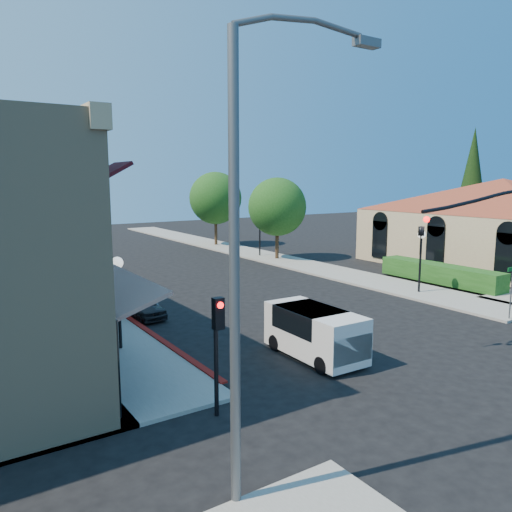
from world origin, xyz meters
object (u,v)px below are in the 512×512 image
lamppost_right_near (421,245)px  lamppost_left_near (118,279)px  parked_car_a (141,305)px  parked_car_c (93,262)px  street_tree_b (215,198)px  street_name_sign (512,284)px  street_tree_a (277,207)px  cobra_streetlight (250,240)px  signal_mast_arm (511,235)px  conifer_far (472,179)px  lamppost_right_far (260,224)px  parked_car_b (133,302)px  parked_car_d (88,261)px  white_van (315,330)px  secondary_signal (217,334)px  lamppost_left_far (43,240)px

lamppost_right_near → lamppost_left_near: bearing=180.0°
parked_car_a → parked_car_c: (1.36, 12.92, 0.13)m
street_tree_b → street_name_sign: street_tree_b is taller
parked_car_a → street_name_sign: bearing=-40.5°
street_tree_a → lamppost_left_near: size_ratio=1.82×
street_tree_b → parked_car_c: bearing=-152.6°
cobra_streetlight → signal_mast_arm: bearing=13.1°
conifer_far → cobra_streetlight: (-37.15, -20.00, -1.09)m
parked_car_a → signal_mast_arm: bearing=-46.0°
lamppost_left_near → parked_car_a: lamppost_left_near is taller
lamppost_right_far → street_name_sign: bearing=-92.6°
street_name_sign → parked_car_a: size_ratio=0.77×
parked_car_b → parked_car_c: size_ratio=0.68×
street_tree_b → parked_car_a: street_tree_b is taller
signal_mast_arm → lamppost_left_near: 15.82m
parked_car_d → white_van: bearing=-88.5°
secondary_signal → parked_car_d: bearing=82.6°
secondary_signal → parked_car_c: (3.16, 23.52, -1.64)m
white_van → parked_car_a: (-3.33, 8.55, -0.47)m
lamppost_right_far → white_van: (-11.37, -20.55, -1.71)m
lamppost_left_far → street_tree_b: bearing=30.0°
parked_car_d → parked_car_b: bearing=-99.4°
street_tree_b → lamppost_right_far: size_ratio=1.97×
cobra_streetlight → parked_car_a: (2.95, 14.00, -4.71)m
parked_car_d → conifer_far: bearing=-17.3°
street_tree_b → lamppost_right_near: bearing=-90.7°
lamppost_left_far → parked_car_a: lamppost_left_far is taller
signal_mast_arm → lamppost_right_far: 22.70m
conifer_far → cobra_streetlight: bearing=-151.7°
lamppost_right_far → parked_car_a: 19.10m
secondary_signal → parked_car_d: 25.02m
street_name_sign → white_van: 10.47m
lamppost_left_near → lamppost_right_far: size_ratio=1.00×
lamppost_right_far → parked_car_d: size_ratio=0.89×
lamppost_right_far → secondary_signal: bearing=-126.1°
conifer_far → lamppost_left_far: size_ratio=3.08×
street_name_sign → lamppost_right_far: 21.85m
signal_mast_arm → street_name_sign: bearing=23.2°
street_tree_a → parked_car_a: 18.39m
parked_car_d → parked_car_c: bearing=-95.1°
white_van → parked_car_c: size_ratio=0.86×
conifer_far → white_van: bearing=-154.8°
lamppost_left_far → white_van: size_ratio=0.89×
street_name_sign → lamppost_left_far: bearing=128.9°
lamppost_right_near → parked_car_c: (-13.34, 16.92, -2.06)m
secondary_signal → lamppost_left_far: 20.60m
signal_mast_arm → white_van: size_ratio=1.99×
street_tree_b → parked_car_b: street_tree_b is taller
conifer_far → street_tree_a: size_ratio=1.70×
street_name_sign → parked_car_a: bearing=144.4°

